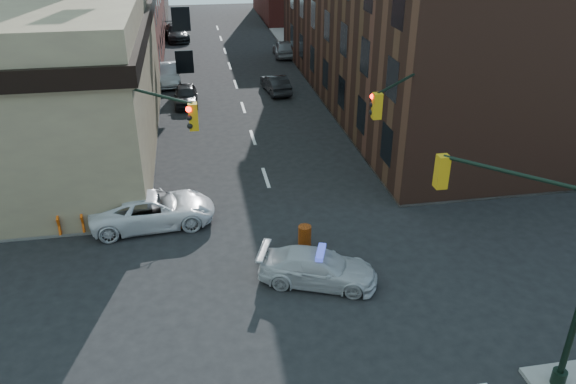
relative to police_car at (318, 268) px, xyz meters
name	(u,v)px	position (x,y,z in m)	size (l,w,h in m)	color
ground	(301,288)	(-0.71, -0.26, -0.67)	(140.00, 140.00, 0.00)	black
sidewalk_ne	(469,58)	(22.29, 32.49, -0.60)	(34.00, 54.50, 0.15)	gray
commercial_row_ne	(419,2)	(12.29, 22.24, 6.33)	(14.00, 34.00, 14.00)	#45261B
signal_pole_se	(551,250)	(5.33, -5.79, 3.94)	(5.40, 5.27, 8.00)	black
signal_pole_nw	(142,143)	(-6.56, 5.07, 3.66)	(3.58, 3.67, 8.00)	black
signal_pole_ne	(406,126)	(5.13, 5.09, 3.66)	(3.67, 3.58, 8.00)	black
tree_ne_near	(331,44)	(6.79, 25.74, 2.81)	(3.00, 3.00, 4.85)	black
tree_ne_far	(310,24)	(6.79, 33.74, 2.81)	(3.00, 3.00, 4.85)	black
police_car	(318,268)	(0.00, 0.00, 0.00)	(1.89, 4.65, 1.35)	#BCBCC0
pickup	(153,209)	(-6.51, 5.71, 0.11)	(2.61, 5.65, 1.57)	silver
parked_car_wnear	(186,95)	(-4.78, 23.19, 0.04)	(1.68, 4.18, 1.42)	black
parked_car_wfar	(167,74)	(-6.21, 28.88, 0.14)	(1.73, 4.96, 1.64)	#9A9DA3
parked_car_wdeep	(176,32)	(-5.48, 45.79, 0.15)	(2.31, 5.69, 1.65)	black
parked_car_enear	(276,84)	(2.22, 24.94, 0.03)	(1.49, 4.27, 1.41)	black
parked_car_efar	(284,48)	(4.79, 36.47, 0.11)	(1.86, 4.62, 1.57)	gray
pedestrian_a	(133,207)	(-7.37, 5.76, 0.28)	(0.59, 0.39, 1.61)	black
pedestrian_b	(26,195)	(-12.41, 7.63, 0.40)	(0.90, 0.70, 1.85)	black
pedestrian_c	(8,180)	(-13.71, 9.53, 0.37)	(1.04, 0.43, 1.78)	black
barrel_road	(305,236)	(0.01, 2.63, -0.17)	(0.56, 0.56, 1.00)	red
barrel_bank	(177,217)	(-5.43, 5.34, -0.18)	(0.56, 0.56, 1.00)	#CF3D09
barricade_nw_a	(72,222)	(-10.07, 5.44, -0.02)	(1.34, 0.67, 1.01)	#C63F09
barricade_nw_b	(14,223)	(-12.62, 5.85, -0.06)	(1.25, 0.62, 0.94)	#E2610A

